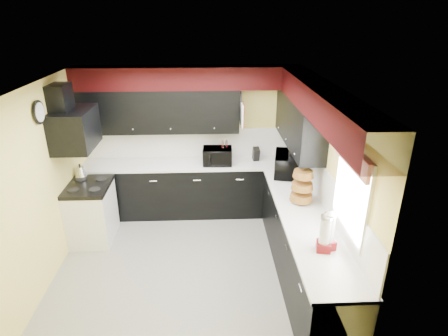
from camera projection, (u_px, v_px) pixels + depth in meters
name	position (u px, v px, depth m)	size (l,w,h in m)	color
ground	(189.00, 265.00, 5.26)	(3.60, 3.60, 0.00)	gray
wall_back	(191.00, 139.00, 6.42)	(3.60, 0.06, 2.50)	#E0C666
wall_right	(325.00, 182.00, 4.84)	(0.06, 3.60, 2.50)	#E0C666
wall_left	(42.00, 187.00, 4.70)	(0.06, 3.60, 2.50)	#E0C666
ceiling	(181.00, 86.00, 4.28)	(3.60, 3.60, 0.06)	white
cab_back	(192.00, 189.00, 6.46)	(3.60, 0.60, 0.90)	black
cab_right	(302.00, 248.00, 4.87)	(0.60, 3.00, 0.90)	black
counter_back	(191.00, 164.00, 6.28)	(3.62, 0.64, 0.04)	white
counter_right	(305.00, 217.00, 4.68)	(0.64, 3.02, 0.04)	white
splash_back	(191.00, 143.00, 6.44)	(3.60, 0.02, 0.50)	white
splash_right	(324.00, 186.00, 4.86)	(0.02, 3.60, 0.50)	white
upper_back	(158.00, 111.00, 6.02)	(2.60, 0.35, 0.70)	black
upper_right	(299.00, 122.00, 5.44)	(0.35, 1.80, 0.70)	black
soffit_back	(188.00, 78.00, 5.83)	(3.60, 0.36, 0.35)	black
soffit_right	(324.00, 104.00, 4.24)	(0.36, 3.24, 0.35)	black
stove	(92.00, 214.00, 5.72)	(0.60, 0.75, 0.86)	white
cooktop	(88.00, 187.00, 5.54)	(0.62, 0.77, 0.06)	black
hood	(75.00, 129.00, 5.19)	(0.50, 0.78, 0.55)	black
hood_duct	(60.00, 99.00, 5.02)	(0.24, 0.40, 0.40)	black
window	(352.00, 193.00, 3.89)	(0.03, 0.86, 0.96)	white
valance	(352.00, 157.00, 3.73)	(0.04, 0.88, 0.20)	red
pan_top	(240.00, 99.00, 5.93)	(0.03, 0.22, 0.40)	black
pan_mid	(241.00, 116.00, 5.91)	(0.03, 0.28, 0.46)	black
pan_low	(240.00, 114.00, 6.16)	(0.03, 0.24, 0.42)	black
cut_board	(242.00, 115.00, 5.78)	(0.03, 0.26, 0.35)	white
baskets	(302.00, 186.00, 4.90)	(0.27, 0.27, 0.50)	brown
clock	(39.00, 112.00, 4.57)	(0.03, 0.30, 0.30)	black
deco_plate	(341.00, 114.00, 4.12)	(0.03, 0.24, 0.24)	white
toaster_oven	(217.00, 156.00, 6.16)	(0.47, 0.39, 0.28)	black
microwave	(288.00, 164.00, 5.77)	(0.60, 0.41, 0.33)	black
utensil_crock	(225.00, 158.00, 6.21)	(0.17, 0.17, 0.18)	white
knife_block	(256.00, 154.00, 6.32)	(0.10, 0.14, 0.22)	black
kettle	(81.00, 172.00, 5.76)	(0.19, 0.19, 0.17)	#B4B4B9
dispenser_a	(325.00, 235.00, 3.92)	(0.15, 0.15, 0.40)	#56010C
dispenser_b	(328.00, 232.00, 3.95)	(0.15, 0.15, 0.40)	#61010F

